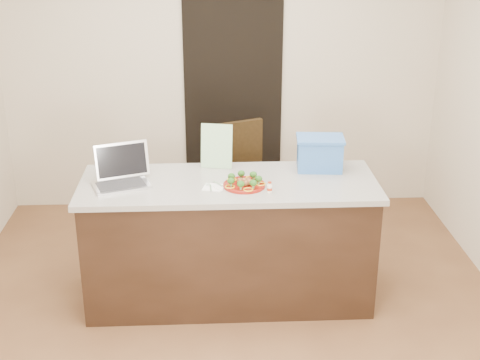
{
  "coord_description": "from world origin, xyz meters",
  "views": [
    {
      "loc": [
        -0.13,
        -4.02,
        2.66
      ],
      "look_at": [
        0.08,
        0.2,
        0.95
      ],
      "focal_mm": 50.0,
      "sensor_mm": 36.0,
      "label": 1
    }
  ],
  "objects_px": {
    "chair": "(237,179)",
    "laptop": "(122,173)",
    "napkin": "(214,187)",
    "yogurt_bottle": "(270,188)",
    "plate": "(244,185)",
    "island": "(229,241)",
    "blue_box": "(320,153)"
  },
  "relations": [
    {
      "from": "island",
      "to": "blue_box",
      "type": "xyz_separation_m",
      "value": [
        0.66,
        0.21,
        0.58
      ]
    },
    {
      "from": "napkin",
      "to": "yogurt_bottle",
      "type": "relative_size",
      "value": 1.83
    },
    {
      "from": "yogurt_bottle",
      "to": "laptop",
      "type": "relative_size",
      "value": 0.17
    },
    {
      "from": "yogurt_bottle",
      "to": "chair",
      "type": "height_order",
      "value": "chair"
    },
    {
      "from": "chair",
      "to": "island",
      "type": "bearing_deg",
      "value": -119.36
    },
    {
      "from": "laptop",
      "to": "chair",
      "type": "height_order",
      "value": "laptop"
    },
    {
      "from": "laptop",
      "to": "blue_box",
      "type": "xyz_separation_m",
      "value": [
        1.4,
        0.2,
        0.05
      ]
    },
    {
      "from": "yogurt_bottle",
      "to": "chair",
      "type": "bearing_deg",
      "value": 99.58
    },
    {
      "from": "plate",
      "to": "yogurt_bottle",
      "type": "bearing_deg",
      "value": -34.3
    },
    {
      "from": "island",
      "to": "chair",
      "type": "relative_size",
      "value": 1.94
    },
    {
      "from": "island",
      "to": "yogurt_bottle",
      "type": "height_order",
      "value": "yogurt_bottle"
    },
    {
      "from": "yogurt_bottle",
      "to": "chair",
      "type": "xyz_separation_m",
      "value": [
        -0.17,
        1.03,
        -0.35
      ]
    },
    {
      "from": "plate",
      "to": "chair",
      "type": "distance_m",
      "value": 0.97
    },
    {
      "from": "napkin",
      "to": "yogurt_bottle",
      "type": "bearing_deg",
      "value": -14.43
    },
    {
      "from": "yogurt_bottle",
      "to": "laptop",
      "type": "height_order",
      "value": "laptop"
    },
    {
      "from": "yogurt_bottle",
      "to": "plate",
      "type": "bearing_deg",
      "value": 145.7
    },
    {
      "from": "napkin",
      "to": "laptop",
      "type": "height_order",
      "value": "laptop"
    },
    {
      "from": "yogurt_bottle",
      "to": "napkin",
      "type": "bearing_deg",
      "value": 165.57
    },
    {
      "from": "plate",
      "to": "napkin",
      "type": "bearing_deg",
      "value": -175.78
    },
    {
      "from": "island",
      "to": "blue_box",
      "type": "height_order",
      "value": "blue_box"
    },
    {
      "from": "plate",
      "to": "yogurt_bottle",
      "type": "distance_m",
      "value": 0.2
    },
    {
      "from": "chair",
      "to": "laptop",
      "type": "bearing_deg",
      "value": -158.58
    },
    {
      "from": "plate",
      "to": "blue_box",
      "type": "xyz_separation_m",
      "value": [
        0.56,
        0.3,
        0.11
      ]
    },
    {
      "from": "island",
      "to": "napkin",
      "type": "height_order",
      "value": "napkin"
    },
    {
      "from": "plate",
      "to": "napkin",
      "type": "height_order",
      "value": "plate"
    },
    {
      "from": "chair",
      "to": "napkin",
      "type": "bearing_deg",
      "value": -125.01
    },
    {
      "from": "blue_box",
      "to": "chair",
      "type": "xyz_separation_m",
      "value": [
        -0.57,
        0.62,
        -0.44
      ]
    },
    {
      "from": "island",
      "to": "blue_box",
      "type": "bearing_deg",
      "value": 17.76
    },
    {
      "from": "island",
      "to": "laptop",
      "type": "height_order",
      "value": "laptop"
    },
    {
      "from": "laptop",
      "to": "yogurt_bottle",
      "type": "bearing_deg",
      "value": -31.95
    },
    {
      "from": "blue_box",
      "to": "yogurt_bottle",
      "type": "bearing_deg",
      "value": -128.94
    },
    {
      "from": "laptop",
      "to": "chair",
      "type": "distance_m",
      "value": 1.22
    }
  ]
}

